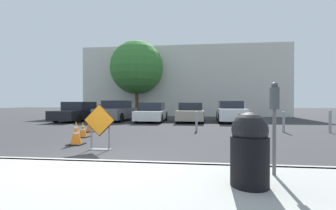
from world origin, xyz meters
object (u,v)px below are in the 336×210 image
(parked_car_nearest, at_px, (79,112))
(bollard_fourth, at_px, (330,121))
(parked_car_second, at_px, (117,111))
(traffic_cone_fourth, at_px, (94,120))
(traffic_cone_third, at_px, (90,123))
(traffic_cone_nearest, at_px, (76,133))
(trash_bin, at_px, (250,149))
(bollard_third, at_px, (284,121))
(traffic_cone_second, at_px, (83,130))
(parked_car_fourth, at_px, (191,113))
(parked_car_fifth, at_px, (230,112))
(bollard_second, at_px, (239,121))
(road_closed_sign, at_px, (100,125))
(parking_meter, at_px, (274,112))
(bollard_nearest, at_px, (197,121))
(parked_car_third, at_px, (152,113))

(parked_car_nearest, distance_m, bollard_fourth, 15.51)
(bollard_fourth, bearing_deg, parked_car_second, 155.07)
(traffic_cone_fourth, bearing_deg, traffic_cone_third, -71.58)
(traffic_cone_nearest, xyz_separation_m, bollard_fourth, (9.89, 3.95, 0.18))
(trash_bin, xyz_separation_m, bollard_third, (3.31, 7.44, -0.17))
(traffic_cone_second, height_order, parked_car_fourth, parked_car_fourth)
(parked_car_nearest, relative_size, parked_car_fifth, 1.06)
(parked_car_second, bearing_deg, bollard_second, 148.83)
(road_closed_sign, bearing_deg, traffic_cone_nearest, 147.20)
(bollard_second, bearing_deg, parking_meter, -96.52)
(parked_car_fifth, bearing_deg, parked_car_nearest, 5.21)
(traffic_cone_nearest, distance_m, traffic_cone_fourth, 4.88)
(road_closed_sign, distance_m, traffic_cone_fourth, 5.97)
(traffic_cone_second, relative_size, bollard_nearest, 0.64)
(bollard_nearest, xyz_separation_m, parking_meter, (1.20, -6.88, 0.70))
(parked_car_fifth, height_order, bollard_nearest, parked_car_fifth)
(parked_car_second, relative_size, trash_bin, 3.98)
(traffic_cone_nearest, xyz_separation_m, parked_car_second, (-1.97, 9.46, 0.33))
(parked_car_fourth, distance_m, bollard_nearest, 5.31)
(road_closed_sign, height_order, traffic_cone_nearest, road_closed_sign)
(parked_car_nearest, xyz_separation_m, bollard_third, (12.66, -5.12, -0.15))
(parked_car_second, xyz_separation_m, parked_car_fifth, (8.36, -0.03, -0.01))
(parked_car_second, bearing_deg, parked_car_nearest, 11.76)
(bollard_third, bearing_deg, parked_car_second, 150.82)
(traffic_cone_fourth, distance_m, parked_car_second, 4.85)
(traffic_cone_second, height_order, parked_car_third, parked_car_third)
(traffic_cone_third, xyz_separation_m, bollard_third, (8.91, 0.88, 0.10))
(parked_car_nearest, relative_size, bollard_second, 5.15)
(parked_car_nearest, xyz_separation_m, parked_car_fifth, (11.15, 0.36, 0.04))
(bollard_second, relative_size, parking_meter, 0.59)
(parked_car_nearest, distance_m, bollard_second, 11.84)
(traffic_cone_third, distance_m, parked_car_third, 6.23)
(parked_car_third, height_order, bollard_third, parked_car_third)
(parked_car_fourth, xyz_separation_m, parking_meter, (1.52, -12.17, 0.56))
(parked_car_fifth, bearing_deg, parked_car_fourth, 7.16)
(parked_car_second, distance_m, bollard_fourth, 13.08)
(bollard_nearest, relative_size, bollard_second, 1.02)
(road_closed_sign, relative_size, parking_meter, 0.85)
(traffic_cone_second, bearing_deg, traffic_cone_fourth, 107.55)
(trash_bin, distance_m, bollard_second, 7.56)
(traffic_cone_second, relative_size, parked_car_nearest, 0.13)
(bollard_fourth, bearing_deg, traffic_cone_nearest, -158.23)
(bollard_second, height_order, bollard_third, bollard_third)
(road_closed_sign, height_order, parking_meter, parking_meter)
(parked_car_third, bearing_deg, parked_car_fifth, -175.73)
(traffic_cone_nearest, distance_m, parked_car_third, 9.06)
(parked_car_fourth, bearing_deg, traffic_cone_second, 64.61)
(parked_car_fourth, bearing_deg, bollard_fourth, 142.52)
(traffic_cone_second, distance_m, traffic_cone_fourth, 3.32)
(traffic_cone_second, height_order, bollard_fourth, bollard_fourth)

